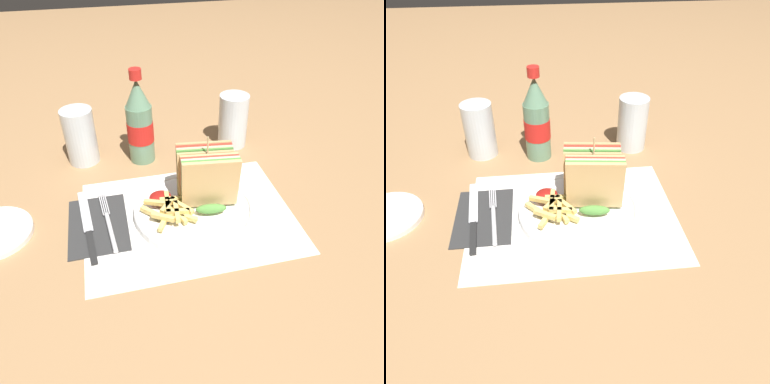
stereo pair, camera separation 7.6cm
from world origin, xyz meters
The scene contains 13 objects.
ground_plane centered at (0.00, 0.00, 0.00)m, with size 4.00×4.00×0.00m, color #9E754C.
placemat centered at (-0.02, -0.04, 0.00)m, with size 0.42×0.32×0.00m.
plate_main centered at (-0.01, -0.03, 0.01)m, with size 0.25×0.25×0.02m.
club_sandwich centered at (0.02, -0.01, 0.07)m, with size 0.12×0.11×0.15m.
fries_pile centered at (-0.06, -0.04, 0.03)m, with size 0.11×0.10×0.02m.
ketchup_blob centered at (-0.08, 0.01, 0.03)m, with size 0.05×0.04×0.02m.
napkin centered at (-0.21, -0.02, 0.00)m, with size 0.12×0.17×0.00m.
fork centered at (-0.18, -0.03, 0.01)m, with size 0.03×0.18×0.01m.
knife centered at (-0.23, -0.02, 0.01)m, with size 0.04×0.22×0.00m.
coke_bottle_near centered at (-0.09, 0.20, 0.10)m, with size 0.06×0.06×0.23m.
glass_near centered at (0.15, 0.22, 0.06)m, with size 0.07×0.07×0.14m.
glass_far centered at (-0.23, 0.23, 0.06)m, with size 0.07×0.07×0.14m.
side_saucer centered at (-0.40, 0.00, 0.01)m, with size 0.15×0.15×0.01m.
Camera 2 is at (-0.08, -0.61, 0.51)m, focal length 35.00 mm.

